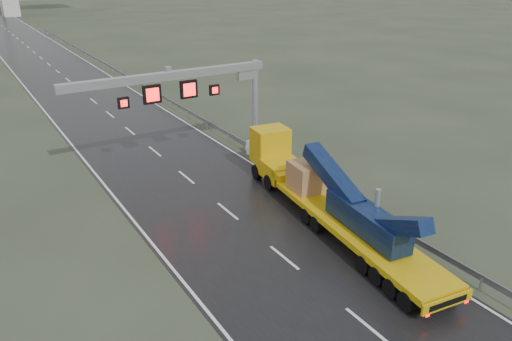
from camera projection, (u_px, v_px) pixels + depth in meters
ground at (335, 300)px, 22.36m from camera, size 400.00×400.00×0.00m
road at (94, 101)px, 53.66m from camera, size 11.00×200.00×0.02m
guardrail at (184, 108)px, 48.52m from camera, size 0.20×140.00×1.40m
sign_gantry at (198, 89)px, 35.27m from camera, size 14.90×1.20×7.42m
heavy_haul_truck at (318, 189)px, 29.35m from camera, size 4.71×18.05×4.20m
exit_sign_pair at (321, 165)px, 33.03m from camera, size 1.23×0.45×2.19m
striped_barrier at (251, 147)px, 39.02m from camera, size 0.73×0.50×1.12m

